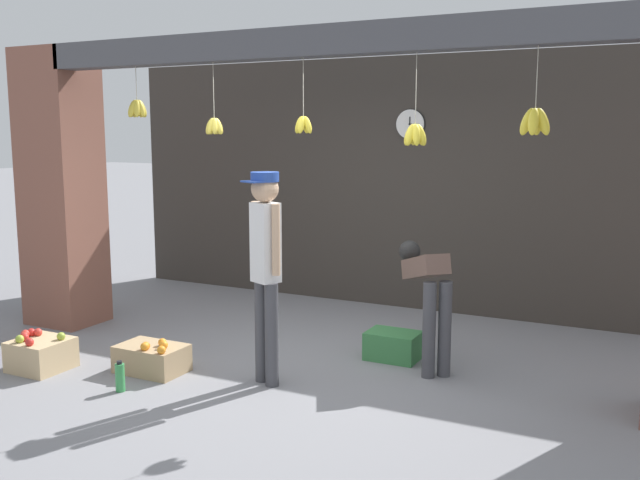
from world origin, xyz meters
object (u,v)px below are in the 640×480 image
fruit_crate_oranges (152,358)px  wall_clock (410,124)px  shopkeeper (266,260)px  fruit_crate_apples (41,354)px  worker_stooping (427,289)px  produce_box_green (393,345)px  water_bottle (120,377)px

fruit_crate_oranges → wall_clock: bearing=69.0°
fruit_crate_oranges → shopkeeper: bearing=11.4°
fruit_crate_apples → wall_clock: size_ratio=1.29×
worker_stooping → fruit_crate_apples: size_ratio=2.37×
produce_box_green → water_bottle: bearing=-133.4°
worker_stooping → produce_box_green: bearing=122.3°
water_bottle → wall_clock: size_ratio=0.72×
fruit_crate_oranges → worker_stooping: bearing=29.3°
produce_box_green → worker_stooping: bearing=-16.9°
fruit_crate_oranges → fruit_crate_apples: bearing=-157.1°
fruit_crate_apples → water_bottle: fruit_crate_apples is taller
shopkeeper → worker_stooping: size_ratio=1.63×
shopkeeper → wall_clock: 3.07m
shopkeeper → wall_clock: wall_clock is taller
shopkeeper → worker_stooping: 1.43m
shopkeeper → wall_clock: (0.16, 2.87, 1.08)m
water_bottle → fruit_crate_apples: bearing=174.5°
shopkeeper → produce_box_green: bearing=-99.8°
shopkeeper → produce_box_green: 1.54m
fruit_crate_apples → fruit_crate_oranges: bearing=22.9°
produce_box_green → wall_clock: bearing=106.2°
fruit_crate_oranges → produce_box_green: 2.12m
produce_box_green → water_bottle: (-1.63, -1.72, -0.01)m
shopkeeper → worker_stooping: shopkeeper is taller
water_bottle → worker_stooping: bearing=39.4°
fruit_crate_oranges → fruit_crate_apples: fruit_crate_apples is taller
shopkeeper → fruit_crate_oranges: size_ratio=3.01×
produce_box_green → water_bottle: size_ratio=1.87×
worker_stooping → fruit_crate_oranges: size_ratio=1.85×
worker_stooping → shopkeeper: bearing=-178.4°
produce_box_green → wall_clock: (-0.53, 1.82, 1.98)m
shopkeeper → water_bottle: 1.47m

